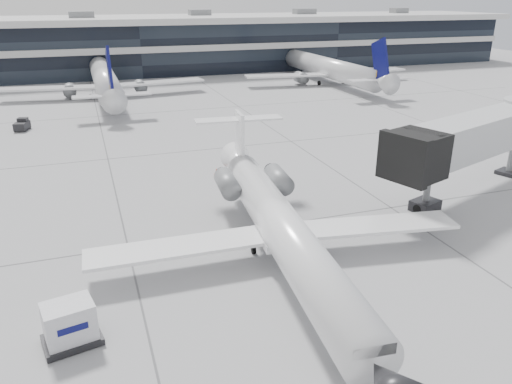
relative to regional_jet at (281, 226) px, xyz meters
name	(u,v)px	position (x,y,z in m)	size (l,w,h in m)	color
ground	(271,226)	(1.14, 4.68, -2.30)	(220.00, 220.00, 0.00)	gray
terminal	(135,47)	(1.14, 86.68, 2.70)	(170.00, 22.00, 10.00)	black
bg_jet_center	(106,96)	(-6.86, 59.68, -2.30)	(32.00, 40.00, 9.60)	silver
bg_jet_right	(326,83)	(33.14, 59.68, -2.30)	(32.00, 40.00, 9.60)	silver
regional_jet	(281,226)	(0.00, 0.00, 0.00)	(23.41, 29.24, 6.75)	white
jet_bridge	(485,133)	(20.41, 5.94, 2.55)	(20.25, 10.12, 6.66)	#B5B7BA
cargo_uld	(70,325)	(-12.32, -4.34, -1.24)	(2.93, 2.40, 2.12)	black
traffic_cone	(217,172)	(0.30, 16.56, -2.01)	(0.47, 0.47, 0.63)	#F8340D
far_tug	(22,125)	(-17.92, 40.05, -1.67)	(1.89, 2.52, 1.42)	black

